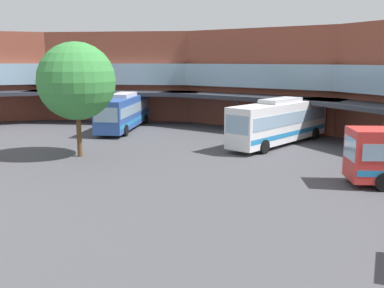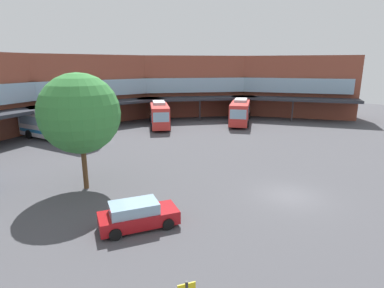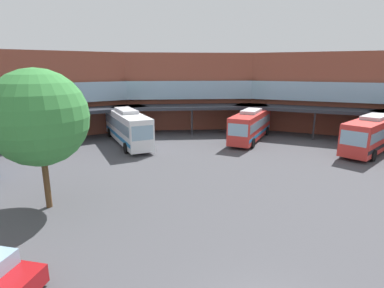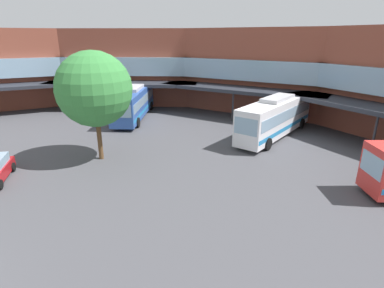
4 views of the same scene
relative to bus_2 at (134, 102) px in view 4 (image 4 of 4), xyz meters
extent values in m
cylinder|color=#2D2D33|center=(24.12, 7.11, -0.18)|extent=(0.20, 0.20, 3.45)
cube|color=brown|center=(7.77, 13.51, 3.26)|extent=(20.81, 10.68, 10.34)
cube|color=#8CADC6|center=(7.92, 12.93, 3.61)|extent=(18.94, 10.43, 2.41)
cube|color=#282B33|center=(8.99, 8.66, 1.54)|extent=(20.33, 8.74, 0.40)
cylinder|color=#2D2D33|center=(9.38, 7.11, -0.18)|extent=(0.20, 0.20, 3.45)
cube|color=brown|center=(-8.05, 5.02, 3.26)|extent=(18.79, 17.87, 10.34)
cube|color=#8CADC6|center=(-7.65, 4.58, 3.61)|extent=(17.48, 16.71, 2.41)
cube|color=#282B33|center=(-4.69, 1.33, 1.54)|extent=(17.44, 16.39, 0.40)
cylinder|color=#2D2D33|center=(-3.61, 0.14, -0.18)|extent=(0.20, 0.20, 3.45)
cube|color=#8CADC6|center=(26.23, -1.35, 0.28)|extent=(1.61, 1.57, 1.30)
cylinder|color=black|center=(26.49, 0.65, -1.35)|extent=(0.98, 1.00, 1.10)
cube|color=#2D519E|center=(-0.01, 0.01, -0.03)|extent=(10.14, 10.81, 3.05)
cube|color=#8CADC6|center=(-0.01, 0.01, 0.34)|extent=(9.69, 10.30, 0.98)
cube|color=#267FBF|center=(-0.01, 0.01, -0.88)|extent=(10.00, 10.65, 0.37)
cube|color=#8CADC6|center=(4.08, -4.50, 0.34)|extent=(1.75, 1.61, 1.34)
cube|color=#B2B2B7|center=(-0.01, 0.01, 1.68)|extent=(4.30, 4.48, 0.36)
cylinder|color=black|center=(3.74, -2.22, -1.35)|extent=(0.96, 1.02, 1.10)
cylinder|color=black|center=(1.84, -3.94, -1.35)|extent=(0.96, 1.02, 1.10)
cylinder|color=black|center=(-1.86, 3.96, -1.35)|extent=(0.96, 1.02, 1.10)
cylinder|color=black|center=(-3.76, 2.24, -1.35)|extent=(0.96, 1.02, 1.10)
cube|color=white|center=(15.80, 5.61, 0.06)|extent=(3.86, 12.49, 3.23)
cube|color=#8CADC6|center=(15.80, 5.61, 0.45)|extent=(3.82, 11.77, 1.03)
cube|color=#267FBF|center=(15.80, 5.61, -0.84)|extent=(3.85, 12.25, 0.39)
cube|color=#8CADC6|center=(16.53, -0.45, 0.45)|extent=(2.13, 0.37, 1.42)
cube|color=#B2B2B7|center=(15.80, 5.61, 1.85)|extent=(2.21, 4.59, 0.36)
cylinder|color=black|center=(17.50, 1.60, -1.35)|extent=(0.43, 1.13, 1.10)
cylinder|color=black|center=(15.10, 1.31, -1.35)|extent=(0.43, 1.13, 1.10)
cylinder|color=black|center=(16.51, 9.90, -1.35)|extent=(0.43, 1.13, 1.10)
cylinder|color=black|center=(14.11, 9.61, -1.35)|extent=(0.43, 1.13, 1.10)
cylinder|color=black|center=(9.12, -16.89, -1.57)|extent=(0.68, 0.53, 0.66)
cylinder|color=black|center=(6.63, -15.40, -1.57)|extent=(0.68, 0.53, 0.66)
cylinder|color=brown|center=(9.01, -9.58, 0.12)|extent=(0.36, 0.36, 4.05)
sphere|color=#38843D|center=(9.01, -9.58, 3.71)|extent=(5.68, 5.68, 5.68)
camera|label=1|loc=(38.70, -24.15, 5.24)|focal=40.73mm
camera|label=2|loc=(-3.41, -28.88, 7.09)|focal=28.92mm
camera|label=3|loc=(11.72, -29.11, 6.54)|focal=28.69mm
camera|label=4|loc=(30.34, -20.65, 7.46)|focal=28.52mm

